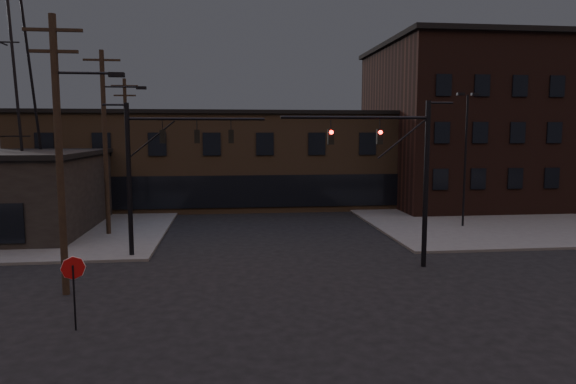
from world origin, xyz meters
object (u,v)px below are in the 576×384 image
Objects in this scene: stop_sign at (73,276)px; car_crossing at (262,199)px; parked_car_lot_b at (440,199)px; traffic_signal_near at (403,166)px; traffic_signal_far at (154,162)px; parked_car_lot_a at (425,198)px.

stop_sign reaches higher than car_crossing.
traffic_signal_near is at bearing 171.33° from parked_car_lot_b.
parked_car_lot_b is at bearing 62.09° from traffic_signal_near.
traffic_signal_near and traffic_signal_far have the same top height.
traffic_signal_near is at bearing -67.63° from car_crossing.
traffic_signal_near is 12.57m from traffic_signal_far.
stop_sign is 0.62× the size of parked_car_lot_b.
car_crossing is (6.65, 17.31, -4.25)m from traffic_signal_far.
traffic_signal_near is 21.91m from car_crossing.
traffic_signal_near is at bearing 25.90° from stop_sign.
traffic_signal_far is at bearing 144.06° from parked_car_lot_b.
car_crossing is (7.93, 27.29, -1.09)m from stop_sign.
traffic_signal_near is at bearing -16.17° from traffic_signal_far.
traffic_signal_near reaches higher than stop_sign.
parked_car_lot_b is at bearing 47.34° from stop_sign.
stop_sign is at bearing -154.10° from traffic_signal_near.
stop_sign is (-13.36, -6.49, -3.09)m from traffic_signal_near.
traffic_signal_near is 15.17m from stop_sign.
stop_sign is 34.45m from parked_car_lot_b.
traffic_signal_near is 1.00× the size of traffic_signal_far.
parked_car_lot_a is (21.56, 24.39, -0.86)m from stop_sign.
parked_car_lot_a is (20.28, 14.41, -4.03)m from traffic_signal_far.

